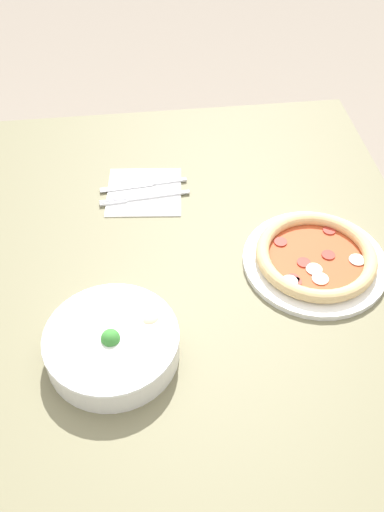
% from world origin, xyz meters
% --- Properties ---
extents(ground_plane, '(8.00, 8.00, 0.00)m').
position_xyz_m(ground_plane, '(0.00, 0.00, 0.00)').
color(ground_plane, gray).
extents(dining_table, '(1.20, 1.06, 0.75)m').
position_xyz_m(dining_table, '(0.00, 0.00, 0.65)').
color(dining_table, '#706B4C').
rests_on(dining_table, ground_plane).
extents(pizza, '(0.28, 0.28, 0.04)m').
position_xyz_m(pizza, '(0.02, -0.30, 0.77)').
color(pizza, white).
rests_on(pizza, dining_table).
extents(bowl, '(0.23, 0.23, 0.07)m').
position_xyz_m(bowl, '(-0.15, 0.10, 0.78)').
color(bowl, white).
rests_on(bowl, dining_table).
extents(napkin, '(0.18, 0.18, 0.00)m').
position_xyz_m(napkin, '(0.27, 0.02, 0.75)').
color(napkin, white).
rests_on(napkin, dining_table).
extents(fork, '(0.03, 0.20, 0.00)m').
position_xyz_m(fork, '(0.25, 0.02, 0.75)').
color(fork, silver).
rests_on(fork, napkin).
extents(knife, '(0.03, 0.20, 0.01)m').
position_xyz_m(knife, '(0.30, 0.01, 0.75)').
color(knife, silver).
rests_on(knife, napkin).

